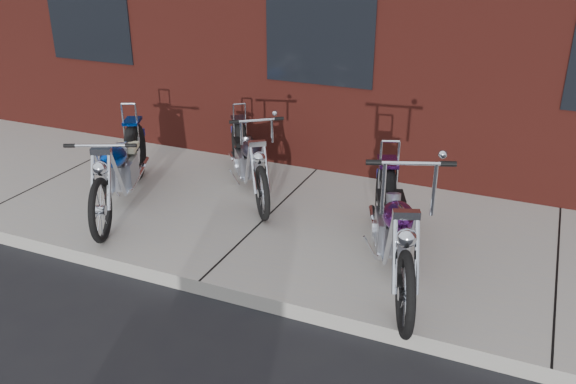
% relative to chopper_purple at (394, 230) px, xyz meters
% --- Properties ---
extents(ground, '(120.00, 120.00, 0.00)m').
position_rel_chopper_purple_xyz_m(ground, '(-1.56, -0.86, -0.59)').
color(ground, black).
rests_on(ground, ground).
extents(sidewalk, '(22.00, 3.00, 0.15)m').
position_rel_chopper_purple_xyz_m(sidewalk, '(-1.56, 0.64, -0.51)').
color(sidewalk, '#A4A3A1').
rests_on(sidewalk, ground).
extents(chopper_purple, '(0.98, 2.31, 1.36)m').
position_rel_chopper_purple_xyz_m(chopper_purple, '(0.00, 0.00, 0.00)').
color(chopper_purple, black).
rests_on(chopper_purple, sidewalk).
extents(chopper_blue, '(1.05, 2.17, 1.01)m').
position_rel_chopper_purple_xyz_m(chopper_blue, '(-3.23, 0.24, -0.02)').
color(chopper_blue, black).
rests_on(chopper_blue, sidewalk).
extents(chopper_third, '(1.36, 1.75, 1.08)m').
position_rel_chopper_purple_xyz_m(chopper_third, '(-2.07, 1.17, -0.06)').
color(chopper_third, black).
rests_on(chopper_third, sidewalk).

